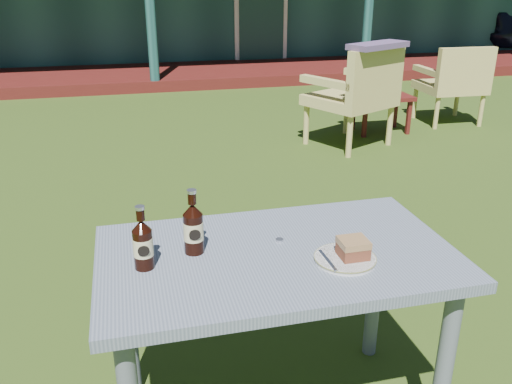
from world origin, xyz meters
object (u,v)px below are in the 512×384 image
object	(u,v)px
plate	(345,259)
side_table	(382,101)
cola_bottle_near	(193,228)
cafe_table	(277,278)
cola_bottle_far	(143,244)
armchair_left	(358,92)
armchair_right	(455,81)
cake_slice	(353,248)

from	to	relation	value
plate	side_table	distance (m)	4.26
cola_bottle_near	cafe_table	bearing A→B (deg)	-13.46
cola_bottle_near	side_table	xyz separation A→B (m)	(2.46, 3.57, -0.47)
cola_bottle_near	cola_bottle_far	size ratio (longest dim) A/B	1.06
plate	cola_bottle_far	size ratio (longest dim) A/B	0.95
plate	cafe_table	bearing A→B (deg)	150.46
cola_bottle_near	cola_bottle_far	xyz separation A→B (m)	(-0.17, -0.07, -0.00)
cola_bottle_near	side_table	distance (m)	4.36
plate	armchair_left	bearing A→B (deg)	65.45
cola_bottle_far	armchair_right	xyz separation A→B (m)	(3.56, 3.76, -0.32)
cake_slice	armchair_left	distance (m)	3.65
plate	cola_bottle_far	world-z (taller)	cola_bottle_far
armchair_left	armchair_right	distance (m)	1.51
cake_slice	armchair_left	xyz separation A→B (m)	(1.49, 3.32, -0.22)
cafe_table	plate	bearing A→B (deg)	-29.54
cafe_table	armchair_right	size ratio (longest dim) A/B	1.38
armchair_right	plate	bearing A→B (deg)	-127.02
cola_bottle_near	armchair_left	size ratio (longest dim) A/B	0.23
armchair_right	cafe_table	bearing A→B (deg)	-129.67
armchair_left	armchair_right	bearing A→B (deg)	21.49
cake_slice	cola_bottle_near	size ratio (longest dim) A/B	0.41
armchair_right	side_table	bearing A→B (deg)	-172.22
cafe_table	plate	xyz separation A→B (m)	(0.20, -0.11, 0.11)
cafe_table	cola_bottle_near	size ratio (longest dim) A/B	5.31
cake_slice	armchair_right	xyz separation A→B (m)	(2.90, 3.88, -0.28)
plate	cake_slice	bearing A→B (deg)	-5.40
armchair_left	armchair_right	world-z (taller)	armchair_left
side_table	armchair_right	bearing A→B (deg)	7.78
cafe_table	cola_bottle_far	world-z (taller)	cola_bottle_far
cola_bottle_far	armchair_right	world-z (taller)	cola_bottle_far
cafe_table	plate	size ratio (longest dim) A/B	5.88
plate	armchair_left	size ratio (longest dim) A/B	0.21
cake_slice	armchair_right	world-z (taller)	armchair_right
cola_bottle_far	cake_slice	bearing A→B (deg)	-9.74
cafe_table	cola_bottle_near	bearing A→B (deg)	166.54
cafe_table	armchair_right	xyz separation A→B (m)	(3.12, 3.76, -0.13)
plate	cake_slice	world-z (taller)	cake_slice
cafe_table	cola_bottle_far	distance (m)	0.48
plate	side_table	bearing A→B (deg)	61.98
cake_slice	side_table	xyz separation A→B (m)	(1.97, 3.75, -0.42)
cola_bottle_near	side_table	bearing A→B (deg)	55.38
cola_bottle_far	side_table	distance (m)	4.51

